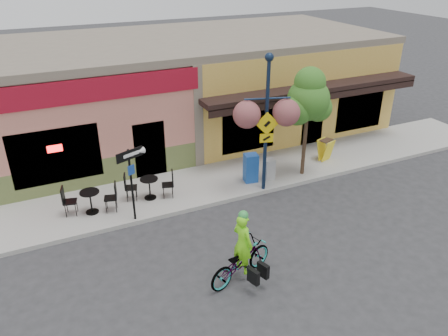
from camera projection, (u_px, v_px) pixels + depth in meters
name	position (u px, v px, depth m)	size (l,w,h in m)	color
ground	(263.00, 202.00, 15.34)	(90.00, 90.00, 0.00)	#2D2D30
sidewalk	(237.00, 177.00, 16.93)	(24.00, 3.00, 0.15)	#9E9B93
curb	(255.00, 194.00, 15.75)	(24.00, 0.12, 0.15)	#A8A59E
building	(185.00, 86.00, 20.41)	(18.20, 8.20, 4.50)	#C37160
bicycle	(241.00, 261.00, 11.58)	(0.73, 2.09, 1.10)	maroon
cyclist_rider	(242.00, 251.00, 11.45)	(0.64, 0.42, 1.74)	#80FF1A
lamp_post	(266.00, 125.00, 14.84)	(1.57, 0.63, 4.92)	#12223A
one_way_sign	(132.00, 185.00, 13.59)	(0.94, 0.20, 2.46)	black
cafe_set_left	(90.00, 199.00, 14.26)	(1.70, 0.85, 1.02)	black
cafe_set_right	(149.00, 185.00, 15.11)	(1.67, 0.83, 1.00)	black
newspaper_box_blue	(251.00, 168.00, 16.23)	(0.49, 0.43, 1.09)	#1B4EA7
newspaper_box_grey	(269.00, 169.00, 16.44)	(0.38, 0.34, 0.81)	#A4A4A4
street_tree	(306.00, 122.00, 16.08)	(1.65, 1.65, 4.22)	#3D7A26
sandwich_board	(328.00, 151.00, 17.81)	(0.54, 0.40, 0.90)	yellow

